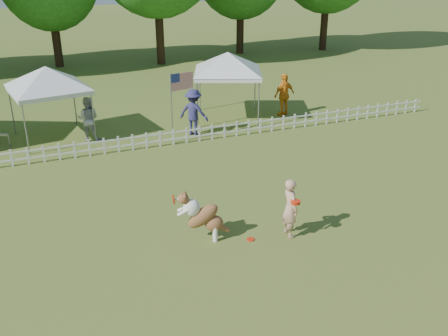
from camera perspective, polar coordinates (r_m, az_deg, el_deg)
name	(u,v)px	position (r m, az deg, el deg)	size (l,w,h in m)	color
ground	(262,237)	(12.54, 4.40, -7.88)	(120.00, 120.00, 0.00)	#48621F
picket_fence	(180,136)	(18.34, -5.04, 3.64)	(22.00, 0.08, 0.60)	silver
handler	(290,208)	(12.32, 7.57, -4.54)	(0.56, 0.37, 1.53)	tan
dog	(204,216)	(12.11, -2.32, -5.51)	(1.25, 0.42, 1.29)	brown
frisbee_on_turf	(251,239)	(12.41, 3.06, -8.13)	(0.20, 0.20, 0.02)	red
canopy_tent_left	(51,104)	(19.61, -19.21, 6.93)	(2.59, 2.59, 2.67)	silver
canopy_tent_right	(228,87)	(20.91, 0.43, 9.29)	(2.64, 2.64, 2.72)	silver
flag_pole	(172,109)	(18.12, -6.00, 6.71)	(1.00, 0.10, 2.61)	gray
spectator_a	(88,119)	(19.16, -15.25, 5.45)	(0.81, 0.63, 1.66)	#A7A6AB
spectator_b	(194,112)	(19.11, -3.49, 6.39)	(1.15, 0.66, 1.78)	navy
spectator_c	(284,95)	(21.57, 6.89, 8.31)	(1.06, 0.44, 1.81)	orange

